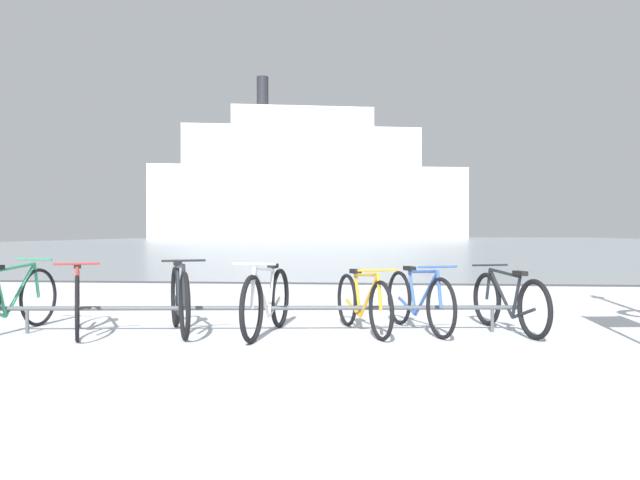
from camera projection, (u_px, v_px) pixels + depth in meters
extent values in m
cube|color=gray|center=(375.00, 242.00, 68.52)|extent=(80.00, 110.00, 0.08)
cube|color=#47474C|center=(362.00, 285.00, 13.76)|extent=(80.00, 0.50, 0.05)
cylinder|color=#4C5156|center=(261.00, 308.00, 7.14)|extent=(5.80, 0.69, 0.05)
cylinder|color=#4C5156|center=(27.00, 321.00, 7.09)|extent=(0.04, 0.04, 0.28)
cylinder|color=#4C5156|center=(492.00, 320.00, 7.19)|extent=(0.04, 0.04, 0.28)
torus|color=black|center=(39.00, 297.00, 7.65)|extent=(0.11, 0.70, 0.70)
cylinder|color=#2D8C60|center=(20.00, 289.00, 7.32)|extent=(0.09, 0.54, 0.59)
cylinder|color=#2D8C60|center=(1.00, 294.00, 6.99)|extent=(0.05, 0.19, 0.53)
cylinder|color=#2D8C60|center=(16.00, 267.00, 7.24)|extent=(0.10, 0.67, 0.09)
cylinder|color=#2D8C60|center=(37.00, 280.00, 7.61)|extent=(0.05, 0.12, 0.42)
cylinder|color=#2D8C60|center=(34.00, 259.00, 7.56)|extent=(0.46, 0.07, 0.02)
torus|color=black|center=(77.00, 308.00, 6.55)|extent=(0.34, 0.64, 0.69)
torus|color=black|center=(78.00, 298.00, 7.56)|extent=(0.34, 0.64, 0.69)
cylinder|color=#B22D2D|center=(77.00, 293.00, 6.88)|extent=(0.28, 0.52, 0.59)
cylinder|color=#B22D2D|center=(78.00, 292.00, 7.21)|extent=(0.12, 0.19, 0.53)
cylinder|color=#B22D2D|center=(77.00, 269.00, 6.95)|extent=(0.34, 0.65, 0.09)
cylinder|color=#B22D2D|center=(78.00, 307.00, 7.35)|extent=(0.24, 0.44, 0.19)
cylinder|color=#B22D2D|center=(77.00, 288.00, 6.59)|extent=(0.08, 0.12, 0.42)
cube|color=black|center=(77.00, 266.00, 7.28)|extent=(0.16, 0.21, 0.05)
cylinder|color=#B22D2D|center=(77.00, 264.00, 6.62)|extent=(0.42, 0.22, 0.02)
torus|color=black|center=(185.00, 306.00, 6.63)|extent=(0.34, 0.69, 0.73)
torus|color=black|center=(175.00, 297.00, 7.58)|extent=(0.34, 0.69, 0.73)
cylinder|color=#1E2328|center=(181.00, 291.00, 6.94)|extent=(0.24, 0.49, 0.61)
cylinder|color=#1E2328|center=(178.00, 291.00, 7.25)|extent=(0.11, 0.18, 0.54)
cylinder|color=#1E2328|center=(181.00, 266.00, 7.01)|extent=(0.29, 0.61, 0.09)
cylinder|color=#1E2328|center=(177.00, 305.00, 7.38)|extent=(0.21, 0.41, 0.20)
cylinder|color=#1E2328|center=(184.00, 286.00, 6.67)|extent=(0.08, 0.12, 0.43)
cube|color=black|center=(178.00, 263.00, 7.31)|extent=(0.15, 0.22, 0.05)
cylinder|color=#1E2328|center=(184.00, 261.00, 6.70)|extent=(0.43, 0.21, 0.02)
torus|color=black|center=(252.00, 309.00, 6.46)|extent=(0.13, 0.71, 0.70)
torus|color=black|center=(280.00, 298.00, 7.53)|extent=(0.13, 0.71, 0.70)
cylinder|color=silver|center=(262.00, 294.00, 6.81)|extent=(0.10, 0.57, 0.59)
cylinder|color=silver|center=(271.00, 293.00, 7.16)|extent=(0.06, 0.20, 0.53)
cylinder|color=silver|center=(264.00, 269.00, 6.89)|extent=(0.11, 0.71, 0.08)
cylinder|color=silver|center=(275.00, 307.00, 7.31)|extent=(0.09, 0.48, 0.19)
cylinder|color=silver|center=(253.00, 289.00, 6.50)|extent=(0.05, 0.12, 0.41)
cube|color=black|center=(273.00, 266.00, 7.23)|extent=(0.10, 0.21, 0.05)
cylinder|color=silver|center=(254.00, 264.00, 6.54)|extent=(0.46, 0.07, 0.02)
torus|color=black|center=(381.00, 311.00, 6.61)|extent=(0.28, 0.60, 0.63)
torus|color=black|center=(347.00, 300.00, 7.64)|extent=(0.28, 0.60, 0.63)
cylinder|color=gold|center=(369.00, 297.00, 6.95)|extent=(0.24, 0.53, 0.54)
cylinder|color=gold|center=(358.00, 295.00, 7.28)|extent=(0.11, 0.19, 0.48)
cylinder|color=gold|center=(366.00, 275.00, 7.02)|extent=(0.30, 0.66, 0.08)
cylinder|color=gold|center=(353.00, 308.00, 7.42)|extent=(0.21, 0.45, 0.18)
cylinder|color=gold|center=(379.00, 293.00, 6.65)|extent=(0.08, 0.12, 0.38)
cube|color=black|center=(355.00, 271.00, 7.35)|extent=(0.15, 0.22, 0.05)
cylinder|color=gold|center=(378.00, 270.00, 6.68)|extent=(0.44, 0.20, 0.02)
torus|color=black|center=(441.00, 308.00, 6.72)|extent=(0.29, 0.63, 0.66)
torus|color=black|center=(399.00, 298.00, 7.77)|extent=(0.29, 0.63, 0.66)
cylinder|color=#3359B2|center=(426.00, 294.00, 7.06)|extent=(0.25, 0.54, 0.56)
cylinder|color=#3359B2|center=(412.00, 293.00, 7.40)|extent=(0.11, 0.20, 0.50)
cylinder|color=#3359B2|center=(423.00, 272.00, 7.13)|extent=(0.30, 0.68, 0.08)
cylinder|color=#3359B2|center=(407.00, 306.00, 7.54)|extent=(0.21, 0.46, 0.18)
cylinder|color=#3359B2|center=(439.00, 290.00, 6.75)|extent=(0.08, 0.12, 0.39)
cube|color=black|center=(410.00, 268.00, 7.47)|extent=(0.15, 0.22, 0.05)
cylinder|color=#3359B2|center=(438.00, 267.00, 6.79)|extent=(0.44, 0.19, 0.02)
torus|color=black|center=(487.00, 299.00, 7.69)|extent=(0.25, 0.63, 0.64)
torus|color=black|center=(534.00, 309.00, 6.67)|extent=(0.25, 0.63, 0.64)
cylinder|color=#1E2328|center=(501.00, 293.00, 7.36)|extent=(0.21, 0.53, 0.54)
cylinder|color=#1E2328|center=(516.00, 297.00, 7.02)|extent=(0.09, 0.19, 0.48)
cylinder|color=#1E2328|center=(504.00, 273.00, 7.28)|extent=(0.25, 0.66, 0.08)
cylinder|color=#1E2328|center=(523.00, 314.00, 6.89)|extent=(0.18, 0.44, 0.18)
cylinder|color=#1E2328|center=(488.00, 284.00, 7.65)|extent=(0.07, 0.12, 0.37)
cube|color=black|center=(520.00, 273.00, 6.94)|extent=(0.14, 0.21, 0.05)
cylinder|color=#1E2328|center=(490.00, 265.00, 7.61)|extent=(0.44, 0.17, 0.02)
cube|color=white|center=(309.00, 204.00, 93.09)|extent=(46.26, 18.83, 10.36)
cube|color=white|center=(301.00, 149.00, 92.84)|extent=(34.90, 15.04, 5.70)
cube|color=white|center=(301.00, 120.00, 92.78)|extent=(21.32, 10.78, 2.90)
cylinder|color=#26262D|center=(263.00, 93.00, 92.05)|extent=(1.70, 1.70, 4.66)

